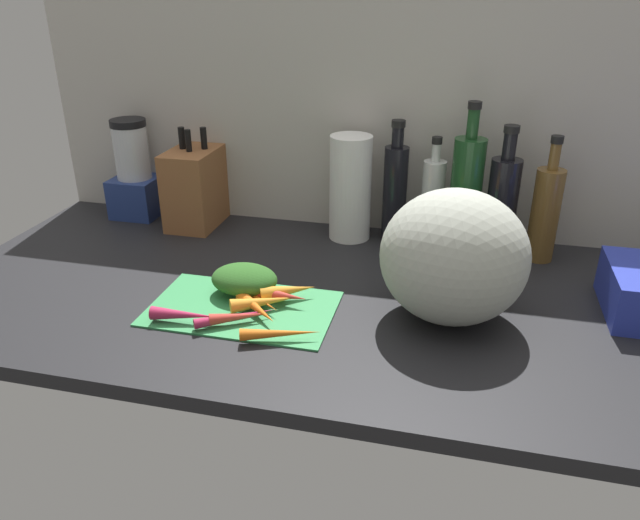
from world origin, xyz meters
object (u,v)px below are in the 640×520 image
Objects in this scene: carrot_4 at (288,291)px; carrot_6 at (235,317)px; bottle_4 at (545,213)px; carrot_8 at (279,295)px; bottle_1 at (432,201)px; carrot_2 at (264,302)px; bottle_2 at (465,194)px; carrot_7 at (251,294)px; cutting_board at (242,308)px; paper_towel_roll at (350,188)px; blender_appliance at (135,175)px; winter_squash at (454,257)px; carrot_3 at (239,317)px; carrot_0 at (280,333)px; bottle_3 at (502,205)px; carrot_1 at (183,315)px; bottle_0 at (395,190)px; carrot_5 at (257,308)px; knife_block at (195,188)px.

carrot_6 is (-7.07, -11.16, -0.69)cm from carrot_4.
carrot_4 is 61.81cm from bottle_4.
carrot_8 is 0.42× the size of bottle_1.
bottle_2 is (36.31, 38.52, 12.17)cm from carrot_2.
carrot_7 is at bearing -162.06° from carrot_4.
cutting_board is 2.35× the size of carrot_6.
bottle_4 reaches higher than paper_towel_roll.
blender_appliance is at bearing 139.42° from carrot_7.
blender_appliance reaches higher than winter_squash.
bottle_2 is (39.33, 44.65, 12.46)cm from carrot_3.
carrot_0 is 0.47× the size of bottle_3.
carrot_1 is 19.14cm from carrot_8.
carrot_8 is at bearing 1.87° from carrot_7.
carrot_1 reaches higher than carrot_3.
paper_towel_roll is at bearing 87.13° from carrot_0.
carrot_8 is (2.16, 2.96, 0.17)cm from carrot_2.
carrot_4 reaches higher than carrot_6.
bottle_3 is (8.27, -0.35, -1.82)cm from bottle_2.
blender_appliance is (-50.71, 42.91, 9.08)cm from carrot_2.
carrot_2 reaches higher than carrot_6.
bottle_4 is at bearing 37.75° from carrot_6.
carrot_0 is at bearing -20.78° from carrot_6.
bottle_0 is at bearing 65.14° from carrot_3.
carrot_7 is 40.63cm from winter_squash.
carrot_1 is 0.47× the size of bottle_1.
bottle_1 is 16.30cm from bottle_3.
bottle_0 reaches higher than bottle_1.
cutting_board is at bearing -43.07° from blender_appliance.
bottle_4 is (19.11, 32.42, -1.40)cm from winter_squash.
bottle_3 is at bearing 38.71° from carrot_1.
carrot_5 is at bearing -132.01° from bottle_2.
carrot_0 is at bearing -22.12° from carrot_3.
carrot_3 is 0.43× the size of knife_block.
paper_towel_roll is (12.66, 38.37, 10.95)cm from carrot_7.
bottle_0 is at bearing 8.10° from paper_towel_roll.
knife_block is 60.84cm from bottle_1.
cutting_board is 45.21cm from paper_towel_roll.
carrot_4 is 7.49cm from carrot_7.
blender_appliance is (-53.98, 37.84, 8.81)cm from carrot_4.
carrot_1 is at bearing -167.23° from carrot_6.
carrot_5 is 45.99cm from paper_towel_roll.
bottle_3 is (24.99, -4.49, -0.09)cm from bottle_0.
carrot_3 is 60.79cm from bottle_2.
bottle_0 reaches higher than carrot_3.
carrot_5 is 6.19cm from carrot_8.
cutting_board is 1.33× the size of winter_squash.
paper_towel_roll is 0.73× the size of bottle_2.
carrot_4 is 0.40× the size of bottle_4.
bottle_2 reaches higher than bottle_4.
cutting_board is 3.31× the size of carrot_3.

